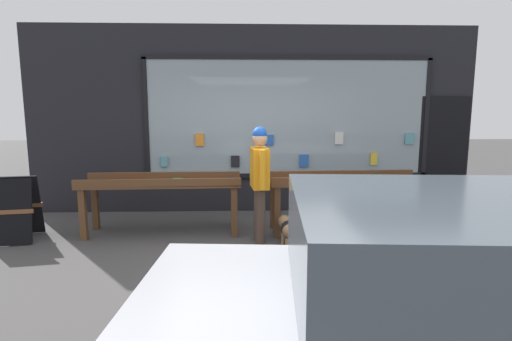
{
  "coord_description": "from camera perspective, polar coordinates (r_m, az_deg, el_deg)",
  "views": [
    {
      "loc": [
        -0.18,
        -4.92,
        1.86
      ],
      "look_at": [
        0.02,
        0.81,
        0.98
      ],
      "focal_mm": 28.0,
      "sensor_mm": 36.0,
      "label": 1
    }
  ],
  "objects": [
    {
      "name": "ground_plane",
      "position": [
        5.26,
        0.12,
        -12.02
      ],
      "size": [
        40.0,
        40.0,
        0.0
      ],
      "primitive_type": "plane",
      "color": "#474444"
    },
    {
      "name": "shopfront_facade",
      "position": [
        7.32,
        0.14,
        7.13
      ],
      "size": [
        8.03,
        0.29,
        3.33
      ],
      "color": "black",
      "rests_on": "ground_plane"
    },
    {
      "name": "display_table_left",
      "position": [
        6.16,
        -13.28,
        -2.31
      ],
      "size": [
        2.39,
        0.79,
        0.89
      ],
      "color": "brown",
      "rests_on": "ground_plane"
    },
    {
      "name": "display_table_right",
      "position": [
        6.24,
        12.64,
        -2.08
      ],
      "size": [
        2.39,
        0.75,
        0.9
      ],
      "color": "brown",
      "rests_on": "ground_plane"
    },
    {
      "name": "person_browsing",
      "position": [
        5.54,
        0.51,
        -0.79
      ],
      "size": [
        0.26,
        0.65,
        1.63
      ],
      "rotation": [
        0.0,
        0.0,
        1.67
      ],
      "color": "#4C382D",
      "rests_on": "ground_plane"
    },
    {
      "name": "small_dog",
      "position": [
        5.55,
        4.56,
        -8.17
      ],
      "size": [
        0.25,
        0.59,
        0.38
      ],
      "rotation": [
        0.0,
        0.0,
        1.71
      ],
      "color": "#99724C",
      "rests_on": "ground_plane"
    },
    {
      "name": "sandwich_board_sign",
      "position": [
        6.68,
        -31.08,
        -4.68
      ],
      "size": [
        0.65,
        0.71,
        0.91
      ],
      "rotation": [
        0.0,
        0.0,
        0.17
      ],
      "color": "black",
      "rests_on": "ground_plane"
    },
    {
      "name": "parked_car",
      "position": [
        2.66,
        32.1,
        -17.63
      ],
      "size": [
        4.19,
        2.11,
        1.41
      ],
      "rotation": [
        0.0,
        0.0,
        -0.07
      ],
      "color": "silver",
      "rests_on": "ground_plane"
    }
  ]
}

